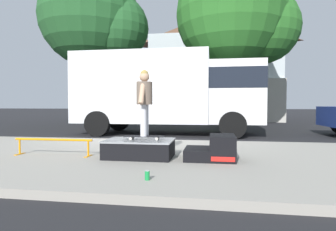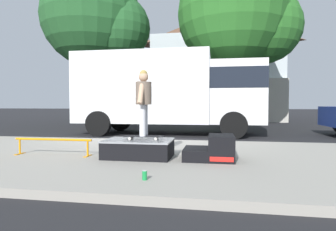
{
  "view_description": "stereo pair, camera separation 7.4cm",
  "coord_description": "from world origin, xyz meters",
  "px_view_note": "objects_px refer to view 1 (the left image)",
  "views": [
    {
      "loc": [
        2.17,
        -8.5,
        1.12
      ],
      "look_at": [
        1.07,
        -1.56,
        0.86
      ],
      "focal_mm": 30.35,
      "sensor_mm": 36.0,
      "label": 1
    },
    {
      "loc": [
        2.24,
        -8.49,
        1.12
      ],
      "look_at": [
        1.07,
        -1.56,
        0.86
      ],
      "focal_mm": 30.35,
      "sensor_mm": 36.0,
      "label": 2
    }
  ],
  "objects_px": {
    "kicker_ramp": "(214,149)",
    "street_tree_neighbour": "(238,18)",
    "skateboard": "(145,137)",
    "street_tree_main": "(96,20)",
    "skate_box": "(140,148)",
    "box_truck": "(168,90)",
    "grind_rail": "(53,142)",
    "soda_can": "(147,175)",
    "skater_kid": "(144,97)"
  },
  "relations": [
    {
      "from": "grind_rail",
      "to": "skater_kid",
      "type": "xyz_separation_m",
      "value": [
        1.83,
        0.1,
        0.89
      ]
    },
    {
      "from": "soda_can",
      "to": "grind_rail",
      "type": "bearing_deg",
      "value": 146.25
    },
    {
      "from": "kicker_ramp",
      "to": "soda_can",
      "type": "relative_size",
      "value": 7.2
    },
    {
      "from": "street_tree_neighbour",
      "to": "soda_can",
      "type": "bearing_deg",
      "value": -100.91
    },
    {
      "from": "kicker_ramp",
      "to": "skateboard",
      "type": "distance_m",
      "value": 1.34
    },
    {
      "from": "grind_rail",
      "to": "street_tree_neighbour",
      "type": "bearing_deg",
      "value": 64.51
    },
    {
      "from": "skate_box",
      "to": "street_tree_neighbour",
      "type": "bearing_deg",
      "value": 74.11
    },
    {
      "from": "box_truck",
      "to": "street_tree_main",
      "type": "relative_size",
      "value": 0.83
    },
    {
      "from": "soda_can",
      "to": "street_tree_main",
      "type": "bearing_deg",
      "value": 116.35
    },
    {
      "from": "skate_box",
      "to": "kicker_ramp",
      "type": "height_order",
      "value": "kicker_ramp"
    },
    {
      "from": "skateboard",
      "to": "street_tree_main",
      "type": "distance_m",
      "value": 11.29
    },
    {
      "from": "grind_rail",
      "to": "soda_can",
      "type": "height_order",
      "value": "grind_rail"
    },
    {
      "from": "skate_box",
      "to": "grind_rail",
      "type": "height_order",
      "value": "skate_box"
    },
    {
      "from": "skate_box",
      "to": "street_tree_main",
      "type": "relative_size",
      "value": 0.15
    },
    {
      "from": "street_tree_main",
      "to": "street_tree_neighbour",
      "type": "distance_m",
      "value": 7.23
    },
    {
      "from": "skater_kid",
      "to": "street_tree_main",
      "type": "height_order",
      "value": "street_tree_main"
    },
    {
      "from": "skate_box",
      "to": "street_tree_neighbour",
      "type": "xyz_separation_m",
      "value": [
        2.54,
        8.92,
        5.01
      ]
    },
    {
      "from": "skate_box",
      "to": "kicker_ramp",
      "type": "bearing_deg",
      "value": -0.02
    },
    {
      "from": "skateboard",
      "to": "street_tree_neighbour",
      "type": "bearing_deg",
      "value": 74.57
    },
    {
      "from": "skater_kid",
      "to": "grind_rail",
      "type": "bearing_deg",
      "value": -176.77
    },
    {
      "from": "kicker_ramp",
      "to": "skater_kid",
      "type": "height_order",
      "value": "skater_kid"
    },
    {
      "from": "grind_rail",
      "to": "box_truck",
      "type": "relative_size",
      "value": 0.24
    },
    {
      "from": "skater_kid",
      "to": "soda_can",
      "type": "xyz_separation_m",
      "value": [
        0.43,
        -1.61,
        -1.08
      ]
    },
    {
      "from": "skateboard",
      "to": "street_tree_main",
      "type": "relative_size",
      "value": 0.1
    },
    {
      "from": "grind_rail",
      "to": "kicker_ramp",
      "type": "bearing_deg",
      "value": 1.11
    },
    {
      "from": "kicker_ramp",
      "to": "street_tree_neighbour",
      "type": "relative_size",
      "value": 0.11
    },
    {
      "from": "skateboard",
      "to": "kicker_ramp",
      "type": "bearing_deg",
      "value": -1.84
    },
    {
      "from": "soda_can",
      "to": "skater_kid",
      "type": "bearing_deg",
      "value": 104.89
    },
    {
      "from": "box_truck",
      "to": "grind_rail",
      "type": "bearing_deg",
      "value": -104.56
    },
    {
      "from": "skate_box",
      "to": "street_tree_main",
      "type": "height_order",
      "value": "street_tree_main"
    },
    {
      "from": "grind_rail",
      "to": "soda_can",
      "type": "relative_size",
      "value": 12.93
    },
    {
      "from": "skater_kid",
      "to": "kicker_ramp",
      "type": "bearing_deg",
      "value": -1.84
    },
    {
      "from": "street_tree_main",
      "to": "kicker_ramp",
      "type": "bearing_deg",
      "value": -55.71
    },
    {
      "from": "grind_rail",
      "to": "street_tree_main",
      "type": "bearing_deg",
      "value": 108.13
    },
    {
      "from": "kicker_ramp",
      "to": "soda_can",
      "type": "bearing_deg",
      "value": -119.58
    },
    {
      "from": "kicker_ramp",
      "to": "skateboard",
      "type": "relative_size",
      "value": 1.15
    },
    {
      "from": "skate_box",
      "to": "grind_rail",
      "type": "xyz_separation_m",
      "value": [
        -1.74,
        -0.06,
        0.07
      ]
    },
    {
      "from": "soda_can",
      "to": "box_truck",
      "type": "xyz_separation_m",
      "value": [
        -0.82,
        7.05,
        1.52
      ]
    },
    {
      "from": "street_tree_neighbour",
      "to": "skater_kid",
      "type": "bearing_deg",
      "value": -105.43
    },
    {
      "from": "skate_box",
      "to": "box_truck",
      "type": "height_order",
      "value": "box_truck"
    },
    {
      "from": "skateboard",
      "to": "street_tree_neighbour",
      "type": "height_order",
      "value": "street_tree_neighbour"
    },
    {
      "from": "skater_kid",
      "to": "street_tree_main",
      "type": "xyz_separation_m",
      "value": [
        -4.78,
        8.9,
        4.28
      ]
    },
    {
      "from": "skateboard",
      "to": "street_tree_main",
      "type": "xyz_separation_m",
      "value": [
        -4.78,
        8.9,
        5.03
      ]
    },
    {
      "from": "kicker_ramp",
      "to": "skater_kid",
      "type": "xyz_separation_m",
      "value": [
        -1.32,
        0.04,
        0.96
      ]
    },
    {
      "from": "grind_rail",
      "to": "box_truck",
      "type": "bearing_deg",
      "value": 75.44
    },
    {
      "from": "skate_box",
      "to": "street_tree_main",
      "type": "xyz_separation_m",
      "value": [
        -4.69,
        8.94,
        5.25
      ]
    },
    {
      "from": "skater_kid",
      "to": "soda_can",
      "type": "height_order",
      "value": "skater_kid"
    },
    {
      "from": "skateboard",
      "to": "box_truck",
      "type": "bearing_deg",
      "value": 94.11
    },
    {
      "from": "skateboard",
      "to": "skater_kid",
      "type": "xyz_separation_m",
      "value": [
        0.0,
        -0.0,
        0.75
      ]
    },
    {
      "from": "kicker_ramp",
      "to": "box_truck",
      "type": "distance_m",
      "value": 5.91
    }
  ]
}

